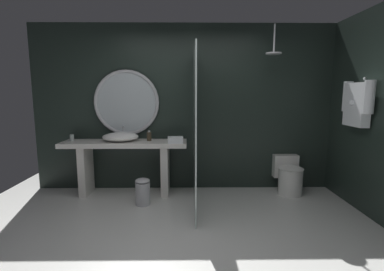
{
  "coord_description": "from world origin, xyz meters",
  "views": [
    {
      "loc": [
        0.04,
        -2.72,
        1.56
      ],
      "look_at": [
        0.08,
        0.88,
        1.02
      ],
      "focal_mm": 27.01,
      "sensor_mm": 36.0,
      "label": 1
    }
  ],
  "objects_px": {
    "vessel_sink": "(121,137)",
    "toilet": "(289,176)",
    "hanging_bathrobe": "(357,102)",
    "waste_bin": "(143,191)",
    "round_wall_mirror": "(126,103)",
    "rain_shower_head": "(274,51)",
    "tumbler_cup": "(72,138)",
    "folded_hand_towel": "(175,140)",
    "soap_dispenser": "(149,136)"
  },
  "relations": [
    {
      "from": "soap_dispenser",
      "to": "round_wall_mirror",
      "type": "bearing_deg",
      "value": 154.38
    },
    {
      "from": "tumbler_cup",
      "to": "vessel_sink",
      "type": "bearing_deg",
      "value": -1.81
    },
    {
      "from": "toilet",
      "to": "soap_dispenser",
      "type": "bearing_deg",
      "value": 179.21
    },
    {
      "from": "rain_shower_head",
      "to": "toilet",
      "type": "relative_size",
      "value": 0.73
    },
    {
      "from": "round_wall_mirror",
      "to": "rain_shower_head",
      "type": "bearing_deg",
      "value": -9.34
    },
    {
      "from": "hanging_bathrobe",
      "to": "folded_hand_towel",
      "type": "distance_m",
      "value": 2.47
    },
    {
      "from": "soap_dispenser",
      "to": "waste_bin",
      "type": "distance_m",
      "value": 0.86
    },
    {
      "from": "soap_dispenser",
      "to": "waste_bin",
      "type": "xyz_separation_m",
      "value": [
        -0.04,
        -0.5,
        -0.7
      ]
    },
    {
      "from": "soap_dispenser",
      "to": "folded_hand_towel",
      "type": "relative_size",
      "value": 0.7
    },
    {
      "from": "rain_shower_head",
      "to": "soap_dispenser",
      "type": "bearing_deg",
      "value": 174.24
    },
    {
      "from": "round_wall_mirror",
      "to": "hanging_bathrobe",
      "type": "distance_m",
      "value": 3.25
    },
    {
      "from": "hanging_bathrobe",
      "to": "waste_bin",
      "type": "xyz_separation_m",
      "value": [
        -2.81,
        0.15,
        -1.24
      ]
    },
    {
      "from": "tumbler_cup",
      "to": "round_wall_mirror",
      "type": "distance_m",
      "value": 0.98
    },
    {
      "from": "rain_shower_head",
      "to": "hanging_bathrobe",
      "type": "height_order",
      "value": "rain_shower_head"
    },
    {
      "from": "hanging_bathrobe",
      "to": "folded_hand_towel",
      "type": "xyz_separation_m",
      "value": [
        -2.36,
        0.46,
        -0.56
      ]
    },
    {
      "from": "folded_hand_towel",
      "to": "vessel_sink",
      "type": "bearing_deg",
      "value": 168.57
    },
    {
      "from": "hanging_bathrobe",
      "to": "toilet",
      "type": "bearing_deg",
      "value": 134.6
    },
    {
      "from": "rain_shower_head",
      "to": "waste_bin",
      "type": "relative_size",
      "value": 1.1
    },
    {
      "from": "round_wall_mirror",
      "to": "folded_hand_towel",
      "type": "xyz_separation_m",
      "value": [
        0.78,
        -0.37,
        -0.53
      ]
    },
    {
      "from": "vessel_sink",
      "to": "toilet",
      "type": "distance_m",
      "value": 2.66
    },
    {
      "from": "folded_hand_towel",
      "to": "toilet",
      "type": "bearing_deg",
      "value": 5.27
    },
    {
      "from": "waste_bin",
      "to": "round_wall_mirror",
      "type": "bearing_deg",
      "value": 115.88
    },
    {
      "from": "vessel_sink",
      "to": "hanging_bathrobe",
      "type": "xyz_separation_m",
      "value": [
        3.2,
        -0.63,
        0.54
      ]
    },
    {
      "from": "hanging_bathrobe",
      "to": "waste_bin",
      "type": "relative_size",
      "value": 1.67
    },
    {
      "from": "vessel_sink",
      "to": "toilet",
      "type": "relative_size",
      "value": 0.96
    },
    {
      "from": "vessel_sink",
      "to": "waste_bin",
      "type": "distance_m",
      "value": 0.93
    },
    {
      "from": "hanging_bathrobe",
      "to": "waste_bin",
      "type": "distance_m",
      "value": 3.08
    },
    {
      "from": "rain_shower_head",
      "to": "waste_bin",
      "type": "bearing_deg",
      "value": -170.17
    },
    {
      "from": "vessel_sink",
      "to": "round_wall_mirror",
      "type": "xyz_separation_m",
      "value": [
        0.07,
        0.2,
        0.51
      ]
    },
    {
      "from": "toilet",
      "to": "waste_bin",
      "type": "bearing_deg",
      "value": -167.89
    },
    {
      "from": "vessel_sink",
      "to": "hanging_bathrobe",
      "type": "relative_size",
      "value": 0.86
    },
    {
      "from": "toilet",
      "to": "vessel_sink",
      "type": "bearing_deg",
      "value": 179.81
    },
    {
      "from": "folded_hand_towel",
      "to": "tumbler_cup",
      "type": "bearing_deg",
      "value": 173.04
    },
    {
      "from": "round_wall_mirror",
      "to": "hanging_bathrobe",
      "type": "bearing_deg",
      "value": -14.75
    },
    {
      "from": "rain_shower_head",
      "to": "waste_bin",
      "type": "height_order",
      "value": "rain_shower_head"
    },
    {
      "from": "round_wall_mirror",
      "to": "vessel_sink",
      "type": "bearing_deg",
      "value": -108.53
    },
    {
      "from": "tumbler_cup",
      "to": "toilet",
      "type": "xyz_separation_m",
      "value": [
        3.34,
        -0.03,
        -0.6
      ]
    },
    {
      "from": "soap_dispenser",
      "to": "vessel_sink",
      "type": "bearing_deg",
      "value": -177.16
    },
    {
      "from": "tumbler_cup",
      "to": "folded_hand_towel",
      "type": "xyz_separation_m",
      "value": [
        1.59,
        -0.19,
        -0.01
      ]
    },
    {
      "from": "tumbler_cup",
      "to": "round_wall_mirror",
      "type": "xyz_separation_m",
      "value": [
        0.81,
        0.17,
        0.52
      ]
    },
    {
      "from": "rain_shower_head",
      "to": "waste_bin",
      "type": "xyz_separation_m",
      "value": [
        -1.84,
        -0.32,
        -1.95
      ]
    },
    {
      "from": "rain_shower_head",
      "to": "folded_hand_towel",
      "type": "bearing_deg",
      "value": -179.61
    },
    {
      "from": "toilet",
      "to": "hanging_bathrobe",
      "type": "bearing_deg",
      "value": -45.4
    },
    {
      "from": "tumbler_cup",
      "to": "rain_shower_head",
      "type": "relative_size",
      "value": 0.24
    },
    {
      "from": "rain_shower_head",
      "to": "folded_hand_towel",
      "type": "xyz_separation_m",
      "value": [
        -1.4,
        -0.01,
        -1.27
      ]
    },
    {
      "from": "round_wall_mirror",
      "to": "waste_bin",
      "type": "distance_m",
      "value": 1.42
    },
    {
      "from": "vessel_sink",
      "to": "folded_hand_towel",
      "type": "height_order",
      "value": "vessel_sink"
    },
    {
      "from": "vessel_sink",
      "to": "soap_dispenser",
      "type": "bearing_deg",
      "value": 2.84
    },
    {
      "from": "tumbler_cup",
      "to": "toilet",
      "type": "relative_size",
      "value": 0.17
    },
    {
      "from": "round_wall_mirror",
      "to": "waste_bin",
      "type": "relative_size",
      "value": 2.7
    }
  ]
}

